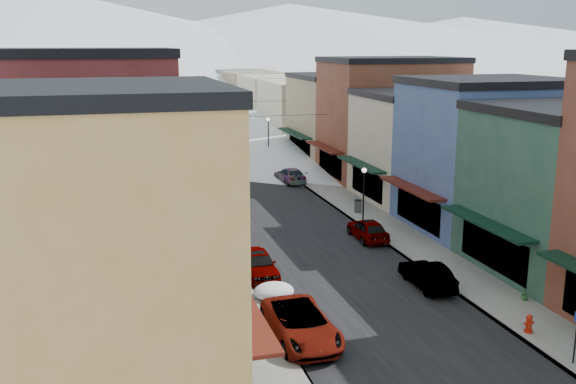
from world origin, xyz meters
TOP-DOWN VIEW (x-y plane):
  - road at (0.00, 60.00)m, footprint 10.00×160.00m
  - sidewalk_left at (-6.60, 60.00)m, footprint 3.20×160.00m
  - sidewalk_right at (6.60, 60.00)m, footprint 3.20×160.00m
  - curb_left at (-5.05, 60.00)m, footprint 0.10×160.00m
  - curb_right at (5.05, 60.00)m, footprint 0.10×160.00m
  - bldg_l_yellow at (-13.19, 4.00)m, footprint 11.30×8.70m
  - bldg_l_cream at (-13.19, 12.50)m, footprint 11.30×8.20m
  - bldg_l_brick_near at (-13.69, 20.50)m, footprint 12.30×8.20m
  - bldg_l_grayblue at (-13.19, 29.00)m, footprint 11.30×9.20m
  - bldg_l_brick_far at (-14.19, 38.00)m, footprint 13.30×9.20m
  - bldg_l_tan at (-13.19, 48.00)m, footprint 11.30×11.20m
  - bldg_r_green at (13.19, 12.00)m, footprint 11.30×9.20m
  - bldg_r_blue at (13.19, 21.00)m, footprint 11.30×9.20m
  - bldg_r_cream at (13.69, 30.00)m, footprint 12.30×9.20m
  - bldg_r_brick_far at (14.19, 39.00)m, footprint 13.30×9.20m
  - bldg_r_tan at (13.19, 49.00)m, footprint 11.30×11.20m
  - distant_blocks at (0.00, 83.00)m, footprint 34.00×55.00m
  - mountain_ridge at (-19.47, 277.18)m, footprint 670.00×340.00m
  - overhead_cables at (0.00, 47.50)m, footprint 16.40×15.04m
  - car_white_suv at (-4.30, 7.46)m, footprint 2.62×5.58m
  - car_silver_sedan at (-4.30, 15.67)m, footprint 1.78×4.41m
  - car_dark_hatch at (-3.50, 33.36)m, footprint 1.48×4.07m
  - car_silver_wagon at (-4.30, 42.27)m, footprint 2.48×5.86m
  - car_green_sedan at (4.03, 11.65)m, footprint 1.53×4.26m
  - car_gray_suv at (4.30, 20.44)m, footprint 1.76×4.27m
  - car_black_sedan at (4.30, 39.13)m, footprint 2.31×4.90m
  - car_lane_silver at (-0.88, 57.41)m, footprint 2.37×4.79m
  - car_lane_white at (1.90, 66.32)m, footprint 2.63×5.64m
  - fire_hydrant at (5.63, 5.13)m, footprint 0.49×0.37m
  - parking_sign at (5.61, 2.18)m, footprint 0.10×0.31m
  - trash_can at (6.10, 26.64)m, footprint 0.58×0.58m
  - streetlamp_near at (5.20, 23.46)m, footprint 0.34×0.34m
  - streetlamp_far at (5.20, 51.01)m, footprint 0.38×0.38m
  - planter_far at (7.75, 8.36)m, footprint 0.50×0.50m
  - snow_pile_near at (-4.28, 12.32)m, footprint 2.09×2.48m
  - snow_pile_mid at (-4.28, 24.40)m, footprint 2.49×2.73m
  - snow_pile_far at (-4.28, 41.32)m, footprint 2.66×2.84m

SIDE VIEW (x-z plane):
  - road at x=0.00m, z-range 0.00..0.01m
  - sidewalk_left at x=-6.60m, z-range 0.00..0.15m
  - sidewalk_right at x=6.60m, z-range 0.00..0.15m
  - curb_left at x=-5.05m, z-range 0.00..0.15m
  - curb_right at x=5.05m, z-range 0.00..0.15m
  - snow_pile_near at x=-4.28m, z-range -0.02..0.86m
  - planter_far at x=7.75m, z-range 0.15..0.79m
  - snow_pile_mid at x=-4.28m, z-range -0.02..1.03m
  - fire_hydrant at x=5.63m, z-range 0.11..0.96m
  - snow_pile_far at x=-4.28m, z-range -0.02..1.10m
  - trash_can at x=6.10m, z-range 0.16..1.14m
  - car_dark_hatch at x=-3.50m, z-range 0.00..1.33m
  - car_black_sedan at x=4.30m, z-range 0.00..1.38m
  - car_green_sedan at x=4.03m, z-range 0.00..1.40m
  - car_gray_suv at x=4.30m, z-range 0.00..1.45m
  - car_silver_sedan at x=-4.30m, z-range 0.00..1.50m
  - car_white_suv at x=-4.30m, z-range 0.00..1.54m
  - car_lane_white at x=1.90m, z-range 0.00..1.56m
  - car_lane_silver at x=-0.88m, z-range 0.00..1.57m
  - car_silver_wagon at x=-4.30m, z-range 0.00..1.69m
  - parking_sign at x=5.61m, z-range 0.34..2.64m
  - streetlamp_near at x=5.20m, z-range 0.69..4.79m
  - streetlamp_far at x=5.20m, z-range 0.75..5.38m
  - distant_blocks at x=0.00m, z-range 0.00..8.00m
  - bldg_r_cream at x=13.69m, z-range 0.01..9.01m
  - bldg_l_grayblue at x=-13.19m, z-range 0.01..9.01m
  - bldg_r_tan at x=13.19m, z-range 0.01..9.51m
  - bldg_r_green at x=13.19m, z-range 0.01..9.51m
  - bldg_l_cream at x=-13.19m, z-range 0.01..9.51m
  - bldg_l_tan at x=-13.19m, z-range 0.01..10.01m
  - bldg_r_blue at x=13.19m, z-range 0.01..10.51m
  - bldg_l_brick_far at x=-14.19m, z-range 0.01..11.01m
  - bldg_r_brick_far at x=14.19m, z-range 0.01..11.51m
  - bldg_l_yellow at x=-13.19m, z-range 0.01..11.51m
  - overhead_cables at x=0.00m, z-range 6.18..6.22m
  - bldg_l_brick_near at x=-13.69m, z-range 0.01..12.51m
  - mountain_ridge at x=-19.47m, z-range -2.64..31.36m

